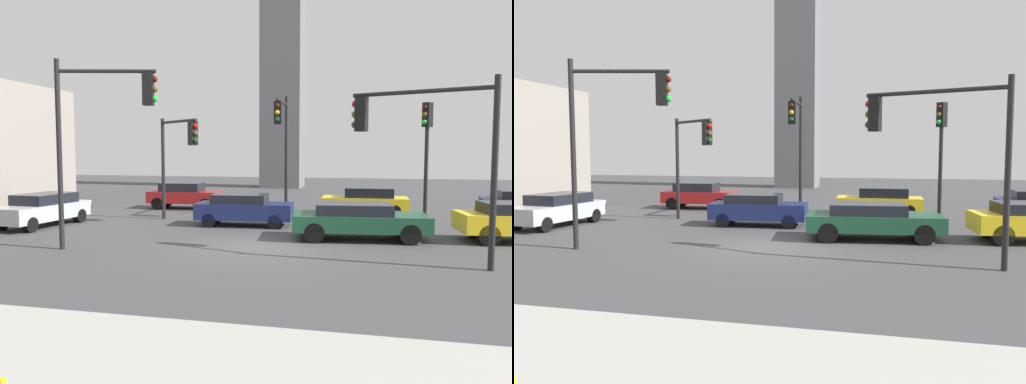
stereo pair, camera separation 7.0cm
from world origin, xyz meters
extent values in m
plane|color=#424244|center=(0.00, 0.00, 0.00)|extent=(88.23, 88.23, 0.00)
cube|color=#A8A59E|center=(0.00, -9.71, 0.07)|extent=(31.76, 4.50, 0.15)
cylinder|color=black|center=(-5.95, -1.70, 2.99)|extent=(0.16, 0.16, 5.97)
cylinder|color=black|center=(-4.46, -1.33, 5.59)|extent=(3.01, 0.85, 0.12)
cube|color=black|center=(-3.21, -1.02, 5.04)|extent=(0.39, 0.39, 1.00)
sphere|color=#4C0F0C|center=(-3.02, -0.98, 5.34)|extent=(0.20, 0.20, 0.20)
sphere|color=#594714|center=(-3.02, -0.98, 5.04)|extent=(0.20, 0.20, 0.20)
sphere|color=green|center=(-3.02, -0.98, 4.74)|extent=(0.20, 0.20, 0.20)
cylinder|color=black|center=(-5.74, 5.70, 2.31)|extent=(0.16, 0.16, 4.62)
cylinder|color=black|center=(-4.62, 4.86, 4.42)|extent=(2.31, 1.77, 0.12)
cube|color=black|center=(-3.71, 4.17, 3.87)|extent=(0.45, 0.45, 1.00)
sphere|color=red|center=(-3.55, 4.05, 4.17)|extent=(0.20, 0.20, 0.20)
sphere|color=#594714|center=(-3.55, 4.05, 3.87)|extent=(0.20, 0.20, 0.20)
sphere|color=#14471E|center=(-3.55, 4.05, 3.57)|extent=(0.20, 0.20, 0.20)
cylinder|color=black|center=(5.79, 6.08, 2.56)|extent=(0.16, 0.16, 5.11)
cube|color=black|center=(5.79, 6.08, 4.61)|extent=(0.45, 0.45, 1.00)
sphere|color=#4C0F0C|center=(5.66, 5.93, 4.91)|extent=(0.20, 0.20, 0.20)
sphere|color=#594714|center=(5.66, 5.93, 4.61)|extent=(0.20, 0.20, 0.20)
sphere|color=green|center=(5.66, 5.93, 4.31)|extent=(0.20, 0.20, 0.20)
cylinder|color=black|center=(6.70, -1.63, 2.53)|extent=(0.16, 0.16, 5.05)
cylinder|color=black|center=(4.88, -1.05, 4.74)|extent=(3.68, 1.27, 0.12)
cube|color=black|center=(3.30, -0.55, 4.19)|extent=(0.40, 0.40, 1.00)
sphere|color=red|center=(3.11, -0.49, 4.49)|extent=(0.20, 0.20, 0.20)
sphere|color=#594714|center=(3.11, -0.49, 4.19)|extent=(0.20, 0.20, 0.20)
sphere|color=#14471E|center=(3.11, -0.49, 3.89)|extent=(0.20, 0.20, 0.20)
cylinder|color=black|center=(-0.47, 8.32, 2.88)|extent=(0.16, 0.16, 5.75)
cylinder|color=black|center=(-0.45, 7.05, 5.36)|extent=(0.15, 2.54, 0.12)
cube|color=black|center=(-0.44, 6.03, 4.81)|extent=(0.32, 0.32, 1.00)
sphere|color=#4C0F0C|center=(-0.44, 5.83, 5.11)|extent=(0.20, 0.20, 0.20)
sphere|color=yellow|center=(-0.44, 5.83, 4.81)|extent=(0.20, 0.20, 0.20)
sphere|color=#14471E|center=(-0.44, 5.83, 4.51)|extent=(0.20, 0.20, 0.20)
cube|color=#ADB2B7|center=(-9.76, 2.42, 0.62)|extent=(2.14, 4.40, 0.64)
cube|color=black|center=(-9.75, 2.63, 1.13)|extent=(1.76, 2.52, 0.46)
cylinder|color=black|center=(-9.18, 0.91, 0.30)|extent=(0.37, 0.62, 0.60)
cylinder|color=black|center=(-10.61, 1.04, 0.30)|extent=(0.37, 0.62, 0.60)
cylinder|color=black|center=(-8.92, 3.79, 0.30)|extent=(0.37, 0.62, 0.60)
cylinder|color=black|center=(-10.35, 3.93, 0.30)|extent=(0.37, 0.62, 0.60)
cube|color=navy|center=(-1.56, 4.52, 0.62)|extent=(4.11, 1.94, 0.67)
cube|color=black|center=(-1.76, 4.51, 1.12)|extent=(2.34, 1.62, 0.41)
cylinder|color=black|center=(-0.25, 5.30, 0.29)|extent=(0.60, 0.34, 0.58)
cylinder|color=black|center=(-0.16, 3.93, 0.29)|extent=(0.60, 0.34, 0.58)
cylinder|color=black|center=(-2.97, 5.11, 0.29)|extent=(0.60, 0.34, 0.58)
cylinder|color=black|center=(-2.88, 3.75, 0.29)|extent=(0.60, 0.34, 0.58)
cylinder|color=black|center=(7.22, 3.63, 0.35)|extent=(0.74, 0.42, 0.70)
cylinder|color=black|center=(7.40, 2.07, 0.35)|extent=(0.74, 0.42, 0.70)
cube|color=maroon|center=(-6.34, 9.96, 0.64)|extent=(4.03, 1.98, 0.62)
cube|color=black|center=(-6.53, 9.94, 1.16)|extent=(2.29, 1.67, 0.50)
cylinder|color=black|center=(-5.04, 10.75, 0.33)|extent=(0.67, 0.35, 0.66)
cylinder|color=black|center=(-4.96, 9.31, 0.33)|extent=(0.67, 0.35, 0.66)
cylinder|color=black|center=(-7.71, 10.60, 0.33)|extent=(0.67, 0.35, 0.66)
cylinder|color=black|center=(-7.63, 9.16, 0.33)|extent=(0.67, 0.35, 0.66)
cube|color=#19472D|center=(3.22, 2.31, 0.63)|extent=(4.88, 2.60, 0.56)
cube|color=black|center=(2.99, 2.28, 1.08)|extent=(2.81, 2.12, 0.42)
cylinder|color=black|center=(4.70, 3.34, 0.35)|extent=(0.74, 0.45, 0.70)
cylinder|color=black|center=(4.89, 1.64, 0.35)|extent=(0.74, 0.45, 0.70)
cylinder|color=black|center=(1.55, 2.98, 0.35)|extent=(0.74, 0.45, 0.70)
cylinder|color=black|center=(1.74, 1.28, 0.35)|extent=(0.74, 0.45, 0.70)
cylinder|color=black|center=(9.40, 10.39, 0.34)|extent=(0.68, 0.35, 0.67)
cylinder|color=black|center=(9.34, 8.94, 0.34)|extent=(0.68, 0.35, 0.67)
cube|color=yellow|center=(3.27, 9.59, 0.58)|extent=(4.18, 1.93, 0.57)
cube|color=black|center=(3.48, 9.59, 1.08)|extent=(2.35, 1.67, 0.51)
cylinder|color=black|center=(1.88, 8.80, 0.29)|extent=(0.59, 0.34, 0.58)
cylinder|color=black|center=(1.85, 10.31, 0.29)|extent=(0.59, 0.34, 0.58)
cylinder|color=black|center=(4.70, 8.87, 0.29)|extent=(0.59, 0.34, 0.58)
cylinder|color=black|center=(4.66, 10.37, 0.29)|extent=(0.59, 0.34, 0.58)
camera|label=1|loc=(3.66, -15.40, 3.09)|focal=34.65mm
camera|label=2|loc=(3.73, -15.38, 3.09)|focal=34.65mm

